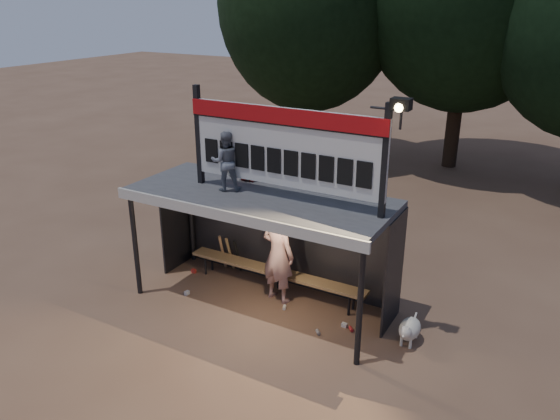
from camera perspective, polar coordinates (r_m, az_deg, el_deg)
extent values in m
plane|color=brown|center=(11.12, -1.94, -9.64)|extent=(80.00, 80.00, 0.00)
imported|color=silver|center=(10.75, -0.21, -4.64)|extent=(0.81, 0.61, 2.02)
imported|color=slate|center=(10.21, -5.69, 5.10)|extent=(0.69, 0.66, 1.13)
imported|color=#A41E19|center=(10.76, -3.36, 5.77)|extent=(0.53, 0.36, 1.03)
cube|color=#3C3C3F|center=(10.14, -2.09, 1.38)|extent=(5.00, 2.00, 0.12)
cube|color=beige|center=(9.36, -5.34, -0.72)|extent=(5.10, 0.06, 0.20)
cylinder|color=black|center=(11.32, -14.89, -3.51)|extent=(0.10, 0.10, 2.20)
cylinder|color=black|center=(8.96, 8.35, -9.97)|extent=(0.10, 0.10, 2.20)
cylinder|color=black|center=(12.54, -9.27, -0.56)|extent=(0.10, 0.10, 2.20)
cylinder|color=black|center=(10.46, 11.98, -5.37)|extent=(0.10, 0.10, 2.20)
cube|color=black|center=(11.38, 0.60, -2.61)|extent=(5.00, 0.04, 2.20)
cube|color=black|center=(12.32, -10.78, -1.08)|extent=(0.04, 1.00, 2.20)
cube|color=black|center=(10.09, 11.82, -6.39)|extent=(0.04, 1.00, 2.20)
cylinder|color=black|center=(10.99, 0.62, 2.39)|extent=(5.00, 0.06, 0.06)
cube|color=black|center=(10.59, -8.48, 7.74)|extent=(0.10, 0.10, 1.90)
cube|color=black|center=(8.88, 10.93, 4.94)|extent=(0.10, 0.10, 1.90)
cube|color=silver|center=(9.60, 0.39, 6.55)|extent=(3.80, 0.08, 1.40)
cube|color=#AE0C10|center=(9.43, 0.25, 9.78)|extent=(3.80, 0.04, 0.28)
cube|color=black|center=(9.45, 0.24, 8.88)|extent=(3.80, 0.02, 0.03)
cube|color=black|center=(10.43, -7.16, 6.17)|extent=(0.27, 0.03, 0.45)
cube|color=black|center=(10.23, -5.62, 5.94)|extent=(0.27, 0.03, 0.45)
cube|color=black|center=(10.05, -4.01, 5.70)|extent=(0.27, 0.03, 0.45)
cube|color=black|center=(9.87, -2.35, 5.45)|extent=(0.27, 0.03, 0.45)
cube|color=black|center=(9.70, -0.64, 5.19)|extent=(0.27, 0.03, 0.45)
cube|color=black|center=(9.54, 1.14, 4.91)|extent=(0.27, 0.03, 0.45)
cube|color=black|center=(9.40, 2.97, 4.61)|extent=(0.27, 0.03, 0.45)
cube|color=black|center=(9.26, 4.86, 4.31)|extent=(0.27, 0.03, 0.45)
cube|color=black|center=(9.13, 6.80, 3.99)|extent=(0.27, 0.03, 0.45)
cube|color=black|center=(9.01, 8.79, 3.65)|extent=(0.27, 0.03, 0.45)
cylinder|color=black|center=(8.70, 11.01, 10.37)|extent=(0.50, 0.04, 0.04)
cylinder|color=black|center=(8.66, 12.52, 9.18)|extent=(0.04, 0.04, 0.30)
cube|color=black|center=(8.56, 12.55, 10.76)|extent=(0.30, 0.22, 0.18)
sphere|color=#FFD88C|center=(8.49, 12.34, 10.41)|extent=(0.14, 0.14, 0.14)
cube|color=#977347|center=(11.31, -0.51, -6.43)|extent=(4.00, 0.35, 0.06)
cylinder|color=black|center=(12.17, -7.79, -5.71)|extent=(0.05, 0.05, 0.45)
cylinder|color=black|center=(12.34, -7.12, -5.28)|extent=(0.05, 0.05, 0.45)
cylinder|color=black|center=(11.32, -0.82, -7.69)|extent=(0.05, 0.05, 0.45)
cylinder|color=black|center=(11.51, -0.21, -7.18)|extent=(0.05, 0.05, 0.45)
cylinder|color=black|center=(10.68, 7.21, -9.80)|extent=(0.05, 0.05, 0.45)
cylinder|color=black|center=(10.88, 7.71, -9.22)|extent=(0.05, 0.05, 0.45)
cylinder|color=black|center=(20.59, 2.96, 10.54)|extent=(0.50, 0.50, 3.74)
ellipsoid|color=black|center=(20.23, 3.17, 20.76)|extent=(6.46, 6.46, 7.48)
cylinder|color=black|center=(20.35, 17.84, 10.06)|extent=(0.50, 0.50, 4.18)
ellipsoid|color=beige|center=(10.10, 13.41, -11.97)|extent=(0.36, 0.58, 0.36)
sphere|color=beige|center=(9.82, 12.97, -12.34)|extent=(0.22, 0.22, 0.22)
cone|color=beige|center=(9.75, 12.78, -12.74)|extent=(0.10, 0.10, 0.10)
cone|color=silver|center=(9.76, 12.70, -11.85)|extent=(0.06, 0.06, 0.07)
cone|color=beige|center=(9.74, 13.27, -11.98)|extent=(0.06, 0.06, 0.07)
cylinder|color=beige|center=(10.07, 12.57, -13.24)|extent=(0.05, 0.05, 0.18)
cylinder|color=silver|center=(10.04, 13.46, -13.45)|extent=(0.05, 0.05, 0.18)
cylinder|color=beige|center=(10.36, 13.18, -12.21)|extent=(0.05, 0.05, 0.18)
cylinder|color=beige|center=(10.33, 14.05, -12.41)|extent=(0.05, 0.05, 0.18)
cylinder|color=beige|center=(10.31, 13.93, -10.81)|extent=(0.04, 0.16, 0.14)
cylinder|color=#A0724A|center=(12.25, -6.02, -4.36)|extent=(0.07, 0.27, 0.84)
cylinder|color=olive|center=(12.15, -5.24, -4.57)|extent=(0.08, 0.30, 0.83)
cylinder|color=black|center=(12.05, -4.45, -4.78)|extent=(0.09, 0.33, 0.83)
cube|color=red|center=(12.36, -9.00, -6.31)|extent=(0.10, 0.07, 0.08)
cylinder|color=#A8A8AD|center=(10.20, 3.98, -12.60)|extent=(0.13, 0.13, 0.07)
cube|color=beige|center=(10.42, 6.74, -11.85)|extent=(0.10, 0.07, 0.08)
cylinder|color=#AA1D1E|center=(10.33, 7.44, -12.23)|extent=(0.13, 0.13, 0.07)
cube|color=#ABAAAF|center=(11.52, -9.70, -8.53)|extent=(0.09, 0.11, 0.08)
cylinder|color=beige|center=(10.89, 0.46, -10.14)|extent=(0.11, 0.14, 0.07)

